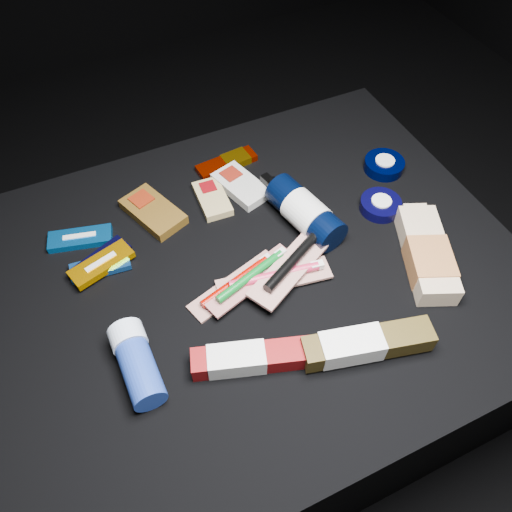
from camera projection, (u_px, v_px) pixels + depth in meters
name	position (u px, v px, depth m)	size (l,w,h in m)	color
ground	(252.00, 365.00, 1.22)	(3.00, 3.00, 0.00)	black
cloth_table	(252.00, 324.00, 1.06)	(0.98, 0.78, 0.40)	black
luna_bar_0	(80.00, 238.00, 0.94)	(0.12, 0.07, 0.02)	#0962B9
luna_bar_1	(100.00, 267.00, 0.90)	(0.11, 0.05, 0.01)	blue
luna_bar_2	(101.00, 260.00, 0.90)	(0.12, 0.08, 0.01)	black
luna_bar_3	(102.00, 264.00, 0.89)	(0.12, 0.08, 0.02)	#DE8E00
clif_bar_0	(151.00, 210.00, 0.98)	(0.11, 0.15, 0.02)	#4F3510
clif_bar_1	(239.00, 184.00, 1.02)	(0.10, 0.13, 0.02)	#B1B0AA
clif_bar_2	(212.00, 197.00, 1.00)	(0.06, 0.11, 0.02)	tan
power_bar	(230.00, 162.00, 1.07)	(0.13, 0.05, 0.02)	#7E1100
lotion_bottle	(305.00, 212.00, 0.95)	(0.10, 0.22, 0.07)	black
cream_tin_upper	(384.00, 165.00, 1.06)	(0.08, 0.08, 0.03)	black
cream_tin_lower	(380.00, 205.00, 0.99)	(0.08, 0.08, 0.03)	black
bodywash_bottle	(427.00, 255.00, 0.90)	(0.14, 0.22, 0.04)	#C9AE8C
deodorant_stick	(137.00, 362.00, 0.77)	(0.06, 0.14, 0.06)	navy
toothbrush_pack_0	(236.00, 283.00, 0.88)	(0.19, 0.10, 0.02)	beige
toothbrush_pack_1	(276.00, 277.00, 0.88)	(0.21, 0.08, 0.02)	#BDB6B2
toothbrush_pack_2	(252.00, 277.00, 0.87)	(0.19, 0.10, 0.02)	#ADA8A2
toothbrush_pack_3	(299.00, 255.00, 0.89)	(0.23, 0.16, 0.03)	beige
toothpaste_carton_red	(247.00, 359.00, 0.78)	(0.19, 0.10, 0.04)	maroon
toothpaste_carton_green	(362.00, 345.00, 0.79)	(0.21, 0.10, 0.04)	#392D0F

